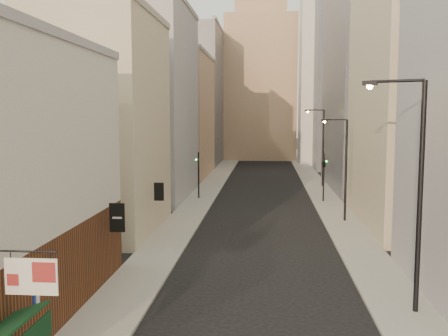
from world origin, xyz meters
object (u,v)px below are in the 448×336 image
traffic_light_left (199,168)px  traffic_light_right (324,166)px  streetlamp_near (414,182)px  streetlamp_mid (343,164)px  streetlamp_far (321,143)px  clock_tower (261,71)px  white_tower (324,58)px

traffic_light_left → traffic_light_right: bearing=156.1°
streetlamp_near → streetlamp_mid: 19.19m
streetlamp_far → traffic_light_right: size_ratio=1.90×
streetlamp_near → streetlamp_far: (0.21, 39.19, -0.52)m
streetlamp_near → traffic_light_right: size_ratio=2.08×
streetlamp_far → clock_tower: bearing=83.1°
clock_tower → streetlamp_mid: (7.62, -61.28, -12.77)m
streetlamp_near → clock_tower: bearing=118.2°
clock_tower → streetlamp_mid: 63.06m
traffic_light_left → streetlamp_mid: bearing=122.8°
streetlamp_near → streetlamp_mid: size_ratio=1.22×
streetlamp_mid → clock_tower: bearing=120.0°
clock_tower → white_tower: (11.00, -14.00, 0.97)m
streetlamp_near → traffic_light_left: bearing=137.6°
streetlamp_far → traffic_light_left: size_ratio=1.90×
streetlamp_mid → white_tower: bearing=108.8°
white_tower → streetlamp_near: (-3.24, -66.44, -12.67)m
white_tower → streetlamp_far: white_tower is taller
streetlamp_far → traffic_light_left: bearing=-161.5°
streetlamp_mid → traffic_light_right: streetlamp_mid is taller
white_tower → traffic_light_left: (-16.74, -37.34, -15.23)m
streetlamp_mid → traffic_light_right: 9.25m
white_tower → streetlamp_mid: size_ratio=4.87×
streetlamp_far → traffic_light_left: streetlamp_far is taller
streetlamp_mid → traffic_light_right: bearing=116.2°
streetlamp_far → traffic_light_left: 17.14m
streetlamp_far → traffic_light_right: streetlamp_far is taller
streetlamp_mid → streetlamp_far: size_ratio=0.90×
streetlamp_mid → traffic_light_left: size_ratio=1.70×
traffic_light_right → streetlamp_mid: bearing=69.6°
white_tower → streetlamp_near: 67.72m
clock_tower → streetlamp_far: (7.96, -41.25, -12.22)m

